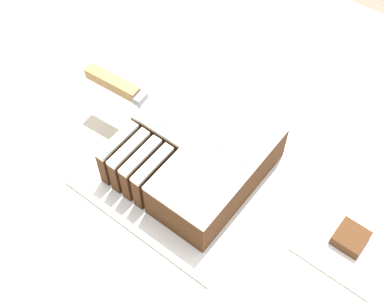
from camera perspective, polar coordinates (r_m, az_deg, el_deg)
The scene contains 6 objects.
countertop at distance 1.38m, azimuth 3.46°, elevation -13.04°, with size 1.40×1.10×0.95m.
cake_board at distance 0.96m, azimuth 0.00°, elevation -1.51°, with size 0.31×0.32×0.01m.
cake at distance 0.92m, azimuth 0.44°, elevation 0.06°, with size 0.23×0.24×0.08m.
knife at distance 0.94m, azimuth -6.54°, elevation 6.41°, with size 0.34×0.05×0.02m.
paper_napkin at distance 0.93m, azimuth 16.37°, elevation -8.98°, with size 0.14×0.14×0.01m.
brownie at distance 0.92m, azimuth 16.56°, elevation -8.62°, with size 0.05×0.05×0.02m.
Camera 1 is at (0.24, -0.44, 1.76)m, focal length 50.00 mm.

